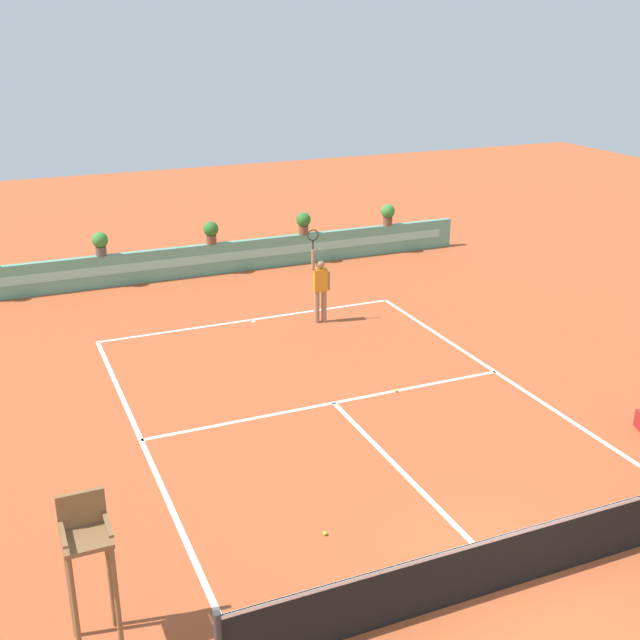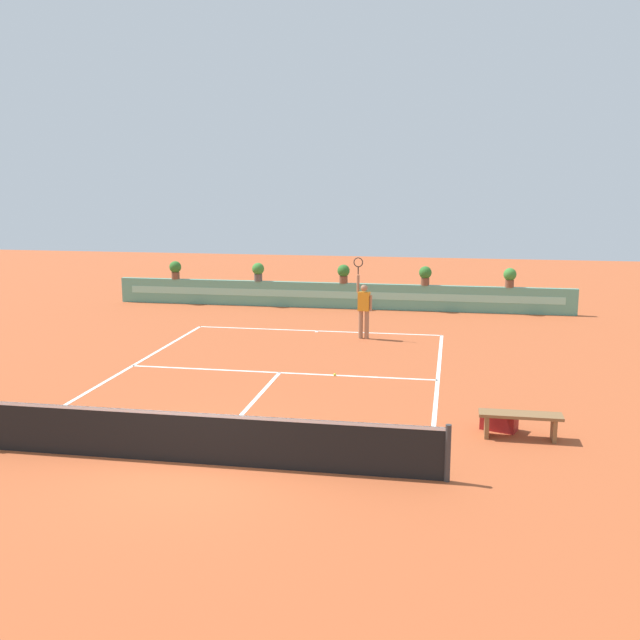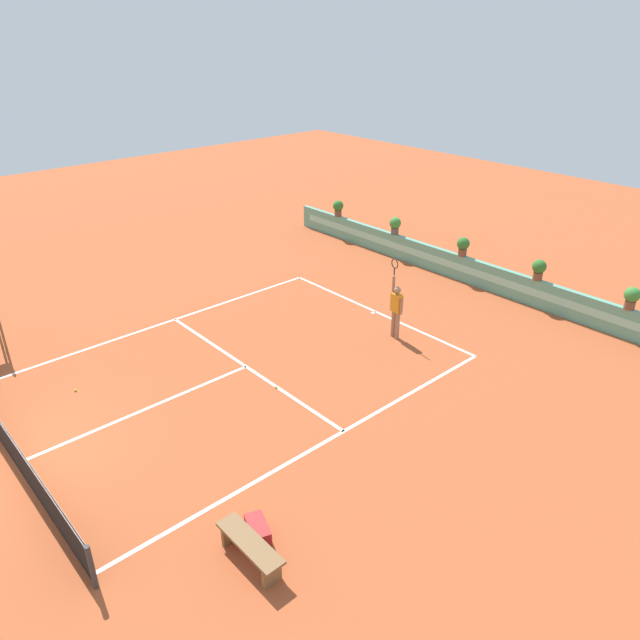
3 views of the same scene
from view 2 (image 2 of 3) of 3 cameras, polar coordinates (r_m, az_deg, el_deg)
name	(u,v)px [view 2 (image 2 of 3)]	position (r m, az deg, el deg)	size (l,w,h in m)	color
ground_plane	(276,377)	(19.14, -3.41, -4.38)	(60.00, 60.00, 0.00)	#A84C28
court_lines	(282,370)	(19.81, -2.92, -3.83)	(8.32, 11.94, 0.01)	white
net	(196,436)	(13.50, -9.50, -8.83)	(8.92, 0.10, 1.00)	#333333
back_wall_barrier	(338,296)	(29.02, 1.41, 1.89)	(18.00, 0.21, 1.00)	#599E84
bench_courtside	(520,420)	(15.13, 15.16, -7.43)	(1.60, 0.44, 0.51)	brown
gear_bag	(499,421)	(15.58, 13.62, -7.58)	(0.70, 0.36, 0.36)	maroon
tennis_player	(364,306)	(23.44, 3.39, 1.08)	(0.62, 0.27, 2.58)	#9E7051
tennis_ball_near_baseline	(335,375)	(19.18, 1.15, -4.22)	(0.07, 0.07, 0.07)	#CCE033
tennis_ball_mid_court	(140,417)	(16.30, -13.68, -7.29)	(0.07, 0.07, 0.07)	#CCE033
potted_plant_right	(425,274)	(28.57, 8.10, 3.50)	(0.48, 0.48, 0.72)	brown
potted_plant_centre	(344,273)	(28.86, 1.82, 3.67)	(0.48, 0.48, 0.72)	brown
potted_plant_far_left	(175,269)	(30.63, -11.07, 3.89)	(0.48, 0.48, 0.72)	brown
potted_plant_far_right	(510,276)	(28.63, 14.40, 3.28)	(0.48, 0.48, 0.72)	brown
potted_plant_left	(258,271)	(29.55, -4.78, 3.81)	(0.48, 0.48, 0.72)	#514C47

